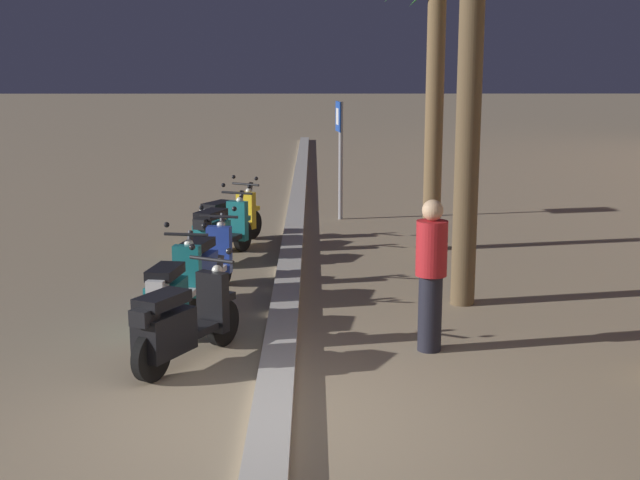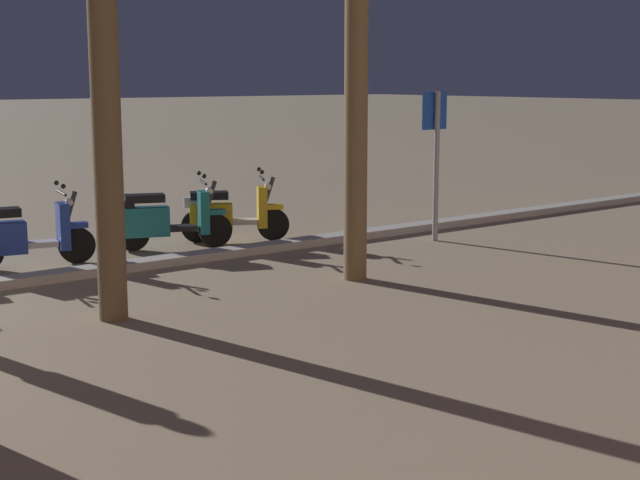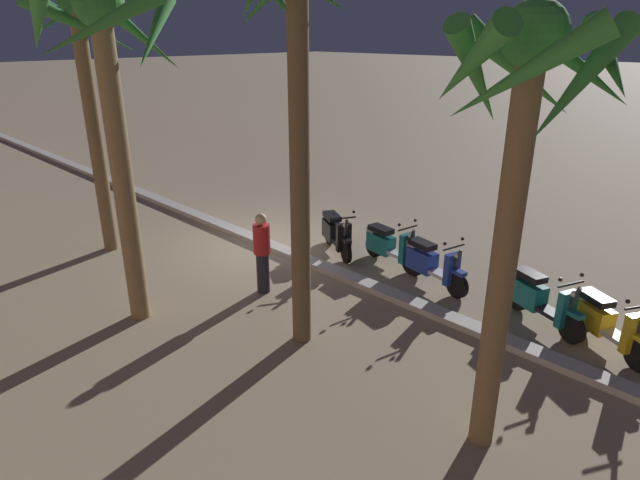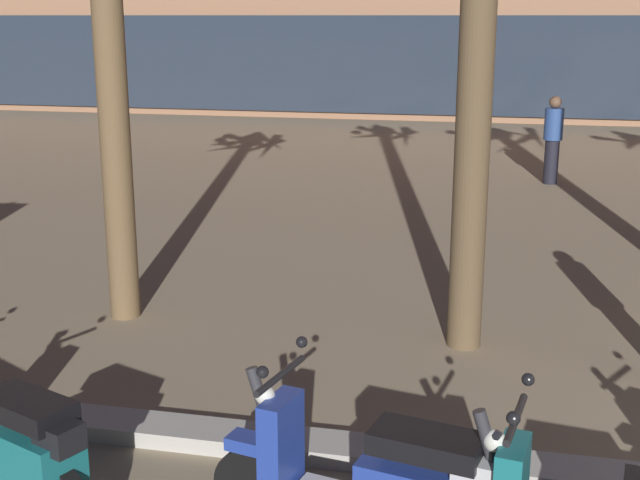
{
  "view_description": "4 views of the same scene",
  "coord_description": "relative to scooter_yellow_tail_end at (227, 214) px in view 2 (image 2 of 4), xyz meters",
  "views": [
    {
      "loc": [
        6.97,
        0.5,
        3.04
      ],
      "look_at": [
        -3.49,
        0.58,
        0.92
      ],
      "focal_mm": 47.54,
      "sensor_mm": 36.0,
      "label": 1
    },
    {
      "loc": [
        0.76,
        11.81,
        2.63
      ],
      "look_at": [
        -5.78,
        3.62,
        0.83
      ],
      "focal_mm": 53.38,
      "sensor_mm": 36.0,
      "label": 2
    },
    {
      "loc": [
        -9.72,
        7.95,
        4.97
      ],
      "look_at": [
        -2.51,
        0.73,
        1.01
      ],
      "focal_mm": 30.16,
      "sensor_mm": 36.0,
      "label": 3
    },
    {
      "loc": [
        -3.48,
        -5.15,
        3.0
      ],
      "look_at": [
        -5.26,
        2.81,
        0.85
      ],
      "focal_mm": 47.85,
      "sensor_mm": 36.0,
      "label": 4
    }
  ],
  "objects": [
    {
      "name": "scooter_yellow_tail_end",
      "position": [
        0.0,
        0.0,
        0.0
      ],
      "size": [
        1.58,
        0.96,
        1.17
      ],
      "color": "black",
      "rests_on": "ground"
    },
    {
      "name": "scooter_teal_gap_after_mid",
      "position": [
        1.14,
        -0.02,
        0.02
      ],
      "size": [
        1.71,
        0.88,
        1.17
      ],
      "color": "black",
      "rests_on": "ground"
    },
    {
      "name": "scooter_blue_second_in_line",
      "position": [
        3.43,
        0.03,
        0.01
      ],
      "size": [
        1.76,
        0.69,
        1.17
      ],
      "color": "black",
      "rests_on": "ground"
    },
    {
      "name": "crossing_sign",
      "position": [
        -2.68,
        2.02,
        1.06
      ],
      "size": [
        0.6,
        0.15,
        2.4
      ],
      "color": "#939399",
      "rests_on": "ground"
    }
  ]
}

